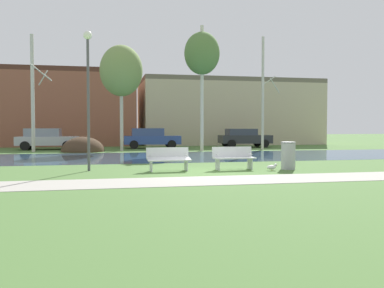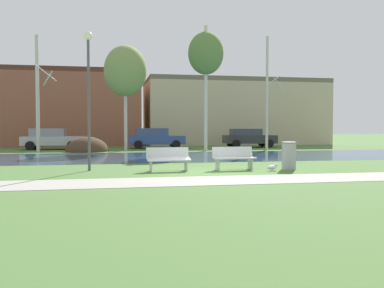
# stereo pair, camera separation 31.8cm
# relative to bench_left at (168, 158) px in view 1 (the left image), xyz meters

# --- Properties ---
(ground_plane) EXTENTS (120.00, 120.00, 0.00)m
(ground_plane) POSITION_rel_bench_left_xyz_m (1.26, 9.30, -0.47)
(ground_plane) COLOR #476B33
(paved_path_strip) EXTENTS (60.00, 2.13, 0.01)m
(paved_path_strip) POSITION_rel_bench_left_xyz_m (1.26, -2.98, -0.47)
(paved_path_strip) COLOR #9E998E
(paved_path_strip) RESTS_ON ground
(river_band) EXTENTS (80.00, 8.14, 0.01)m
(river_band) POSITION_rel_bench_left_xyz_m (1.26, 7.39, -0.47)
(river_band) COLOR #33516B
(river_band) RESTS_ON ground
(soil_mound) EXTENTS (2.81, 2.81, 1.97)m
(soil_mound) POSITION_rel_bench_left_xyz_m (-3.65, 13.19, -0.47)
(soil_mound) COLOR #423021
(soil_mound) RESTS_ON ground
(bench_left) EXTENTS (1.62, 0.63, 0.87)m
(bench_left) POSITION_rel_bench_left_xyz_m (0.00, 0.00, 0.00)
(bench_left) COLOR silver
(bench_left) RESTS_ON ground
(bench_right) EXTENTS (1.62, 0.63, 0.87)m
(bench_right) POSITION_rel_bench_left_xyz_m (2.51, 0.00, 0.00)
(bench_right) COLOR silver
(bench_right) RESTS_ON ground
(trash_bin) EXTENTS (0.56, 0.56, 1.06)m
(trash_bin) POSITION_rel_bench_left_xyz_m (4.61, -0.31, 0.08)
(trash_bin) COLOR #999B9E
(trash_bin) RESTS_ON ground
(seagull) EXTENTS (0.44, 0.16, 0.26)m
(seagull) POSITION_rel_bench_left_xyz_m (3.82, -0.60, -0.34)
(seagull) COLOR white
(seagull) RESTS_ON ground
(streetlamp) EXTENTS (0.32, 0.32, 5.15)m
(streetlamp) POSITION_rel_bench_left_xyz_m (-2.87, 0.69, 2.98)
(streetlamp) COLOR #4C4C51
(streetlamp) RESTS_ON ground
(birch_far_left) EXTENTS (1.36, 2.19, 7.59)m
(birch_far_left) POSITION_rel_bench_left_xyz_m (-6.75, 13.48, 3.38)
(birch_far_left) COLOR beige
(birch_far_left) RESTS_ON ground
(birch_left) EXTENTS (2.87, 2.87, 7.14)m
(birch_left) POSITION_rel_bench_left_xyz_m (-1.11, 13.55, 4.92)
(birch_left) COLOR #BCB7A8
(birch_left) RESTS_ON ground
(birch_center_left) EXTENTS (2.38, 2.38, 8.43)m
(birch_center_left) POSITION_rel_bench_left_xyz_m (4.21, 12.34, 6.04)
(birch_center_left) COLOR beige
(birch_center_left) RESTS_ON ground
(birch_center) EXTENTS (1.34, 2.16, 7.97)m
(birch_center) POSITION_rel_bench_left_xyz_m (8.77, 12.76, 3.55)
(birch_center) COLOR beige
(birch_center) RESTS_ON ground
(parked_van_nearest_silver) EXTENTS (4.30, 2.17, 1.52)m
(parked_van_nearest_silver) POSITION_rel_bench_left_xyz_m (-6.29, 16.20, 0.32)
(parked_van_nearest_silver) COLOR #B2B5BC
(parked_van_nearest_silver) RESTS_ON ground
(parked_sedan_second_blue) EXTENTS (4.31, 2.08, 1.52)m
(parked_sedan_second_blue) POSITION_rel_bench_left_xyz_m (1.21, 16.53, 0.32)
(parked_sedan_second_blue) COLOR #2D4793
(parked_sedan_second_blue) RESTS_ON ground
(parked_hatch_third_dark) EXTENTS (4.12, 2.16, 1.48)m
(parked_hatch_third_dark) POSITION_rel_bench_left_xyz_m (8.68, 16.58, 0.31)
(parked_hatch_third_dark) COLOR #282B30
(parked_hatch_third_dark) RESTS_ON ground
(building_brick_low) EXTENTS (15.89, 8.90, 6.54)m
(building_brick_low) POSITION_rel_bench_left_xyz_m (-7.51, 24.44, 2.80)
(building_brick_low) COLOR brown
(building_brick_low) RESTS_ON ground
(building_beige_block) EXTENTS (16.64, 8.15, 6.05)m
(building_beige_block) POSITION_rel_bench_left_xyz_m (9.48, 23.88, 2.55)
(building_beige_block) COLOR #BCAD8E
(building_beige_block) RESTS_ON ground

